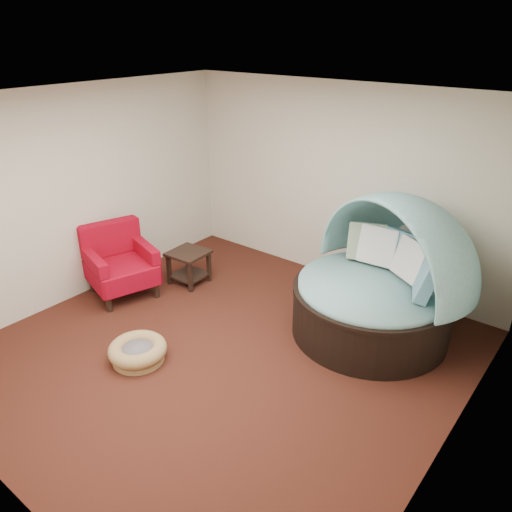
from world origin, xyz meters
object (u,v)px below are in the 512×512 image
Objects in this scene: canopy_daybed at (382,272)px; red_armchair at (120,263)px; pet_basket at (138,351)px; side_table at (189,263)px.

canopy_daybed is 2.38× the size of red_armchair.
canopy_daybed reaches higher than pet_basket.
side_table is (0.53, 0.80, -0.14)m from red_armchair.
red_armchair is at bearing 147.70° from pet_basket.
canopy_daybed is at bearing 11.05° from side_table.
red_armchair is 0.97m from side_table.
pet_basket is 1.92m from side_table.
canopy_daybed reaches higher than side_table.
red_armchair reaches higher than pet_basket.
pet_basket is 1.32× the size of side_table.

